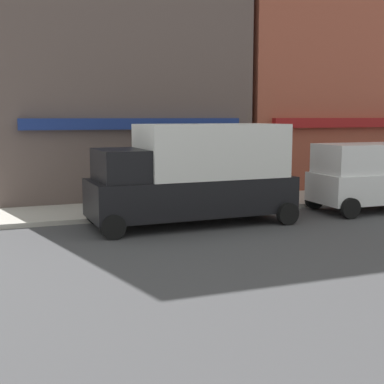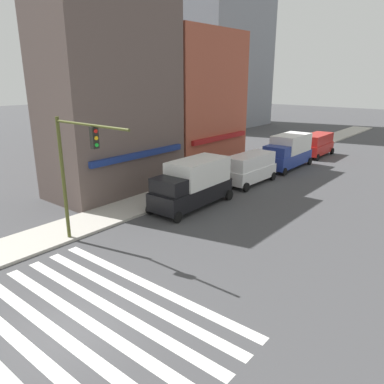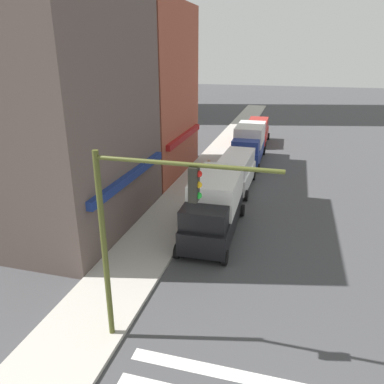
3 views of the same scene
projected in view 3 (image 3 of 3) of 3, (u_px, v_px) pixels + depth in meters
The scene contains 7 objects.
storefront_row at pixel (116, 93), 21.96m from camera, with size 18.92×5.30×13.84m.
traffic_signal at pixel (139, 221), 10.61m from camera, with size 0.32×5.17×6.35m.
box_truck_black at pixel (214, 205), 18.79m from camera, with size 6.25×2.42×3.04m.
van_white at pixel (236, 170), 25.28m from camera, with size 5.05×2.22×2.34m.
box_truck_blue at pixel (249, 143), 31.28m from camera, with size 6.22×2.42×3.04m.
van_red at pixel (257, 131), 37.59m from camera, with size 5.04×2.22×2.34m.
pedestrian_white_shirt at pixel (209, 172), 25.71m from camera, with size 0.32×0.32×1.77m.
Camera 3 is at (-4.82, 1.23, 8.91)m, focal length 35.00 mm.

